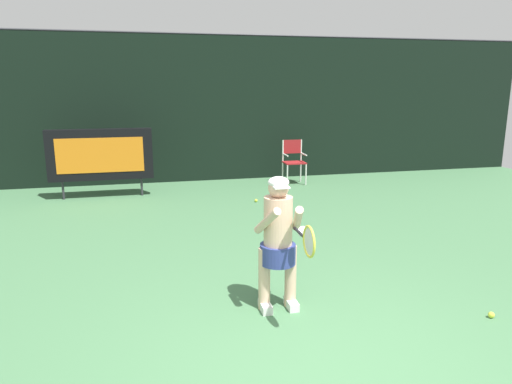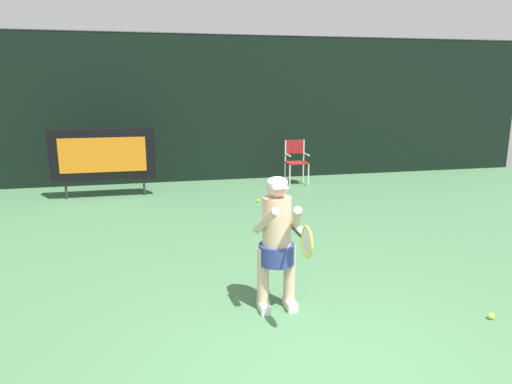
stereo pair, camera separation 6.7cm
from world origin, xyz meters
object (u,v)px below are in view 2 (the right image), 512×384
at_px(umpire_chair, 296,159).
at_px(scoreboard, 103,154).
at_px(water_bottle, 276,182).
at_px(tennis_player, 277,238).
at_px(tennis_ball_spare, 258,201).
at_px(tennis_ball_loose, 491,316).
at_px(tennis_racket, 306,241).

bearing_deg(umpire_chair, scoreboard, -173.89).
bearing_deg(scoreboard, water_bottle, 1.94).
height_order(tennis_player, tennis_ball_spare, tennis_player).
bearing_deg(tennis_ball_loose, umpire_chair, 89.47).
bearing_deg(tennis_racket, tennis_ball_spare, 78.69).
xyz_separation_m(tennis_player, tennis_ball_spare, (0.87, 4.71, -0.78)).
bearing_deg(water_bottle, tennis_player, -105.09).
distance_m(scoreboard, water_bottle, 4.02).
xyz_separation_m(water_bottle, tennis_ball_loose, (0.53, -6.79, -0.09)).
relative_size(tennis_player, tennis_ball_spare, 21.88).
xyz_separation_m(tennis_racket, tennis_ball_loose, (2.05, -0.11, -0.96)).
height_order(umpire_chair, tennis_ball_spare, umpire_chair).
bearing_deg(water_bottle, tennis_racket, -102.81).
distance_m(tennis_racket, tennis_ball_loose, 2.26).
bearing_deg(scoreboard, umpire_chair, 6.11).
relative_size(tennis_racket, tennis_ball_spare, 8.85).
distance_m(scoreboard, tennis_player, 6.34).
distance_m(tennis_racket, tennis_ball_spare, 5.50).
bearing_deg(scoreboard, tennis_racket, -69.75).
relative_size(water_bottle, tennis_ball_spare, 3.90).
bearing_deg(tennis_ball_loose, tennis_racket, 177.02).
distance_m(umpire_chair, water_bottle, 0.85).
bearing_deg(water_bottle, umpire_chair, 30.62).
xyz_separation_m(water_bottle, tennis_racket, (-1.52, -6.68, 0.87)).
distance_m(umpire_chair, tennis_racket, 7.35).
distance_m(water_bottle, tennis_player, 6.29).
bearing_deg(umpire_chair, tennis_player, -109.18).
bearing_deg(water_bottle, scoreboard, -178.06).
relative_size(water_bottle, tennis_player, 0.18).
relative_size(umpire_chair, tennis_ball_spare, 15.88).
height_order(tennis_player, tennis_ball_loose, tennis_player).
distance_m(water_bottle, tennis_racket, 6.90).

